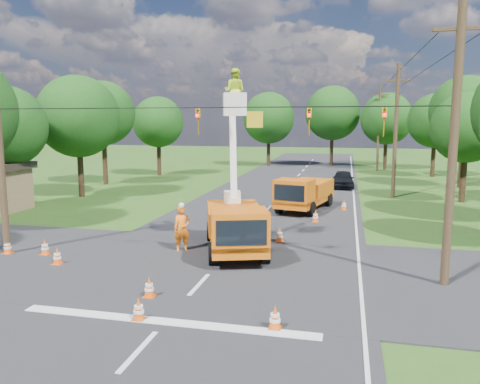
% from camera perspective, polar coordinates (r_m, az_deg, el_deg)
% --- Properties ---
extents(ground, '(140.00, 140.00, 0.00)m').
position_cam_1_polar(ground, '(36.02, 4.79, -0.65)').
color(ground, '#2A5118').
rests_on(ground, ground).
extents(road_main, '(12.00, 100.00, 0.06)m').
position_cam_1_polar(road_main, '(36.02, 4.79, -0.65)').
color(road_main, black).
rests_on(road_main, ground).
extents(road_cross, '(56.00, 10.00, 0.07)m').
position_cam_1_polar(road_cross, '(18.82, -3.11, -9.30)').
color(road_cross, black).
rests_on(road_cross, ground).
extents(stop_bar, '(9.00, 0.45, 0.02)m').
position_cam_1_polar(stop_bar, '(14.22, -9.10, -15.50)').
color(stop_bar, silver).
rests_on(stop_bar, ground).
extents(edge_line, '(0.12, 90.00, 0.02)m').
position_cam_1_polar(edge_line, '(35.68, 13.73, -0.95)').
color(edge_line, silver).
rests_on(edge_line, ground).
extents(bucket_truck, '(4.03, 6.54, 8.04)m').
position_cam_1_polar(bucket_truck, '(20.64, -0.54, -2.71)').
color(bucket_truck, '#C4510D').
rests_on(bucket_truck, ground).
extents(second_truck, '(3.56, 6.37, 2.26)m').
position_cam_1_polar(second_truck, '(30.66, 7.80, -0.10)').
color(second_truck, '#C4510D').
rests_on(second_truck, ground).
extents(ground_worker, '(0.90, 0.81, 2.07)m').
position_cam_1_polar(ground_worker, '(21.12, -7.09, -4.44)').
color(ground_worker, orange).
rests_on(ground_worker, ground).
extents(distant_car, '(1.87, 4.44, 1.50)m').
position_cam_1_polar(distant_car, '(42.03, 12.48, 1.54)').
color(distant_car, black).
rests_on(distant_car, ground).
extents(traffic_cone_0, '(0.38, 0.38, 0.71)m').
position_cam_1_polar(traffic_cone_0, '(14.35, -12.26, -13.80)').
color(traffic_cone_0, '#EE520C').
rests_on(traffic_cone_0, ground).
extents(traffic_cone_1, '(0.38, 0.38, 0.71)m').
position_cam_1_polar(traffic_cone_1, '(13.54, 4.29, -15.03)').
color(traffic_cone_1, '#EE520C').
rests_on(traffic_cone_1, ground).
extents(traffic_cone_2, '(0.38, 0.38, 0.71)m').
position_cam_1_polar(traffic_cone_2, '(22.74, 4.85, -5.21)').
color(traffic_cone_2, '#EE520C').
rests_on(traffic_cone_2, ground).
extents(traffic_cone_3, '(0.38, 0.38, 0.71)m').
position_cam_1_polar(traffic_cone_3, '(27.37, 9.19, -2.92)').
color(traffic_cone_3, '#EE520C').
rests_on(traffic_cone_3, ground).
extents(traffic_cone_4, '(0.38, 0.38, 0.71)m').
position_cam_1_polar(traffic_cone_4, '(20.55, -21.39, -7.30)').
color(traffic_cone_4, '#EE520C').
rests_on(traffic_cone_4, ground).
extents(traffic_cone_5, '(0.38, 0.38, 0.71)m').
position_cam_1_polar(traffic_cone_5, '(22.19, -22.69, -6.22)').
color(traffic_cone_5, '#EE520C').
rests_on(traffic_cone_5, ground).
extents(traffic_cone_6, '(0.38, 0.38, 0.71)m').
position_cam_1_polar(traffic_cone_6, '(23.04, -26.50, -5.93)').
color(traffic_cone_6, '#EE520C').
rests_on(traffic_cone_6, ground).
extents(traffic_cone_7, '(0.38, 0.38, 0.71)m').
position_cam_1_polar(traffic_cone_7, '(31.37, 12.56, -1.54)').
color(traffic_cone_7, '#EE520C').
rests_on(traffic_cone_7, ground).
extents(traffic_cone_8, '(0.38, 0.38, 0.71)m').
position_cam_1_polar(traffic_cone_8, '(16.04, -11.01, -11.33)').
color(traffic_cone_8, '#EE520C').
rests_on(traffic_cone_8, ground).
extents(pole_right_near, '(1.80, 0.30, 10.00)m').
position_cam_1_polar(pole_right_near, '(17.57, 24.60, 5.63)').
color(pole_right_near, '#4C3823').
rests_on(pole_right_near, ground).
extents(pole_right_mid, '(1.80, 0.30, 10.00)m').
position_cam_1_polar(pole_right_mid, '(37.37, 18.45, 7.15)').
color(pole_right_mid, '#4C3823').
rests_on(pole_right_mid, ground).
extents(pole_right_far, '(1.80, 0.30, 10.00)m').
position_cam_1_polar(pole_right_far, '(57.31, 16.57, 7.60)').
color(pole_right_far, '#4C3823').
rests_on(pole_right_far, ground).
extents(pole_left, '(0.30, 0.30, 9.00)m').
position_cam_1_polar(pole_left, '(22.51, -27.22, 4.40)').
color(pole_left, '#4C3823').
rests_on(pole_left, ground).
extents(signal_span, '(18.00, 0.29, 1.07)m').
position_cam_1_polar(signal_span, '(17.41, 3.87, 8.91)').
color(signal_span, black).
rests_on(signal_span, ground).
extents(tree_left_c, '(5.20, 5.20, 8.06)m').
position_cam_1_polar(tree_left_c, '(33.87, -26.67, 7.13)').
color(tree_left_c, '#382616').
rests_on(tree_left_c, ground).
extents(tree_left_d, '(6.20, 6.20, 9.24)m').
position_cam_1_polar(tree_left_d, '(37.89, -19.15, 8.67)').
color(tree_left_d, '#382616').
rests_on(tree_left_d, ground).
extents(tree_left_e, '(5.80, 5.80, 9.41)m').
position_cam_1_polar(tree_left_e, '(44.84, -16.37, 9.19)').
color(tree_left_e, '#382616').
rests_on(tree_left_e, ground).
extents(tree_left_f, '(5.40, 5.40, 8.40)m').
position_cam_1_polar(tree_left_f, '(51.17, -9.95, 8.39)').
color(tree_left_f, '#382616').
rests_on(tree_left_f, ground).
extents(tree_right_c, '(5.00, 5.00, 7.83)m').
position_cam_1_polar(tree_right_c, '(37.13, 25.90, 7.04)').
color(tree_right_c, '#382616').
rests_on(tree_right_c, ground).
extents(tree_right_d, '(6.00, 6.00, 9.70)m').
position_cam_1_polar(tree_right_d, '(45.29, 25.75, 8.91)').
color(tree_right_d, '#382616').
rests_on(tree_right_d, ground).
extents(tree_right_e, '(5.60, 5.60, 8.63)m').
position_cam_1_polar(tree_right_e, '(52.94, 22.72, 8.00)').
color(tree_right_e, '#382616').
rests_on(tree_right_e, ground).
extents(tree_far_a, '(6.60, 6.60, 9.50)m').
position_cam_1_polar(tree_far_a, '(61.02, 3.53, 8.99)').
color(tree_far_a, '#382616').
rests_on(tree_far_a, ground).
extents(tree_far_b, '(7.00, 7.00, 10.32)m').
position_cam_1_polar(tree_far_b, '(62.24, 11.22, 9.41)').
color(tree_far_b, '#382616').
rests_on(tree_far_b, ground).
extents(tree_far_c, '(6.20, 6.20, 9.18)m').
position_cam_1_polar(tree_far_c, '(59.37, 17.46, 8.51)').
color(tree_far_c, '#382616').
rests_on(tree_far_c, ground).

